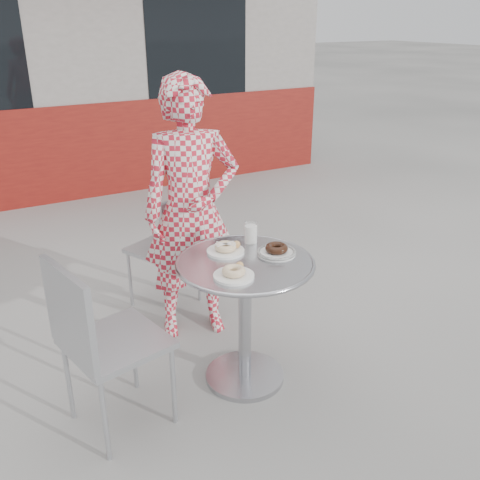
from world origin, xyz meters
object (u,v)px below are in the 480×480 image
chair_left (117,375)px  plate_checker (276,251)px  plate_far (226,249)px  bistro_table (245,292)px  seated_person (191,211)px  plate_near (234,273)px  chair_far (166,271)px  milk_cup (251,233)px

chair_left → plate_checker: size_ratio=4.37×
plate_far → plate_checker: (0.22, -0.15, -0.00)m
bistro_table → chair_left: bearing=179.9°
bistro_table → chair_left: (-0.70, 0.00, -0.27)m
seated_person → bistro_table: bearing=-74.2°
plate_far → plate_near: (-0.10, -0.27, -0.00)m
chair_far → milk_cup: 0.97m
bistro_table → plate_near: bearing=-136.4°
plate_far → milk_cup: 0.19m
plate_far → milk_cup: (0.18, 0.05, 0.03)m
seated_person → plate_far: seated_person is taller
seated_person → milk_cup: seated_person is taller
seated_person → plate_checker: 0.65m
seated_person → plate_checker: size_ratio=7.72×
plate_checker → milk_cup: (-0.04, 0.20, 0.04)m
chair_left → plate_near: (0.57, -0.13, 0.46)m
seated_person → milk_cup: bearing=-55.0°
chair_far → plate_far: size_ratio=4.14×
plate_far → chair_far: bearing=91.6°
chair_left → seated_person: 1.05m
milk_cup → seated_person: bearing=110.6°
chair_far → plate_far: (0.02, -0.84, 0.48)m
seated_person → plate_far: size_ratio=8.01×
bistro_table → chair_far: chair_far is taller
plate_checker → chair_far: bearing=103.6°
chair_left → milk_cup: bearing=-89.5°
bistro_table → milk_cup: (0.14, 0.19, 0.23)m
chair_left → plate_checker: chair_left is taller
chair_left → milk_cup: (0.84, 0.19, 0.49)m
chair_far → chair_left: bearing=32.0°
seated_person → plate_checker: seated_person is taller
plate_checker → plate_far: bearing=145.9°
seated_person → plate_near: 0.75m
plate_far → milk_cup: milk_cup is taller
bistro_table → chair_left: size_ratio=0.80×
plate_near → milk_cup: 0.42m
bistro_table → plate_checker: 0.26m
chair_far → plate_checker: chair_far is taller
plate_far → plate_near: same height
plate_far → plate_checker: 0.26m
seated_person → plate_near: (-0.12, -0.74, -0.05)m
chair_far → milk_cup: size_ratio=7.01×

